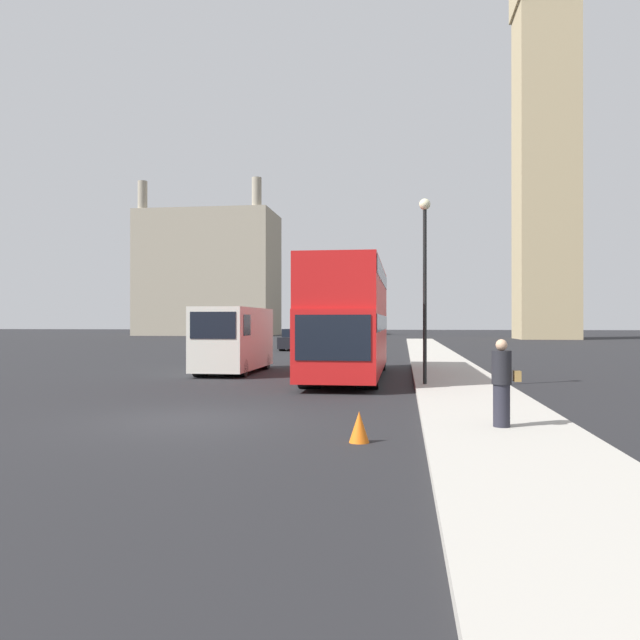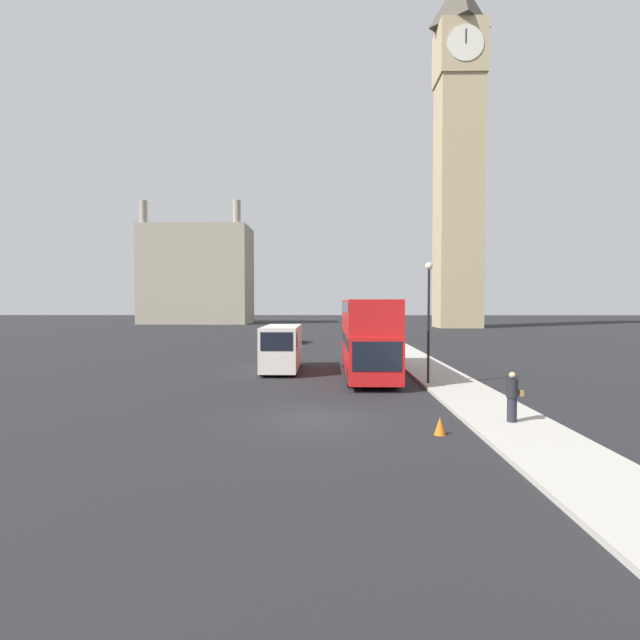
% 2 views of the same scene
% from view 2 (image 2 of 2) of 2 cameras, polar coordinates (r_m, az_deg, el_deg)
% --- Properties ---
extents(ground_plane, '(300.00, 300.00, 0.00)m').
position_cam_2_polar(ground_plane, '(17.81, -0.41, -11.23)').
color(ground_plane, black).
extents(sidewalk_strip, '(2.94, 120.00, 0.15)m').
position_cam_2_polar(sidewalk_strip, '(18.79, 20.06, -10.42)').
color(sidewalk_strip, '#ADA89E').
rests_on(sidewalk_strip, ground_plane).
extents(clock_tower, '(7.48, 7.65, 57.30)m').
position_cam_2_polar(clock_tower, '(89.80, 15.55, 18.28)').
color(clock_tower, tan).
rests_on(clock_tower, ground_plane).
extents(building_block_distant, '(20.75, 11.83, 23.34)m').
position_cam_2_polar(building_block_distant, '(102.38, -13.82, 5.00)').
color(building_block_distant, '#9E937F').
rests_on(building_block_distant, ground_plane).
extents(red_double_decker_bus, '(2.56, 11.08, 4.23)m').
position_cam_2_polar(red_double_decker_bus, '(27.95, 5.43, -1.55)').
color(red_double_decker_bus, red).
rests_on(red_double_decker_bus, ground_plane).
extents(white_van, '(2.09, 5.88, 2.70)m').
position_cam_2_polar(white_van, '(29.68, -4.42, -3.12)').
color(white_van, silver).
rests_on(white_van, ground_plane).
extents(pedestrian, '(0.53, 0.37, 1.65)m').
position_cam_2_polar(pedestrian, '(17.76, 21.13, -8.19)').
color(pedestrian, '#23232D').
rests_on(pedestrian, sidewalk_strip).
extents(street_lamp, '(0.36, 0.36, 5.90)m').
position_cam_2_polar(street_lamp, '(24.86, 12.32, 1.78)').
color(street_lamp, black).
rests_on(street_lamp, sidewalk_strip).
extents(parked_sedan, '(1.75, 4.79, 1.58)m').
position_cam_2_polar(parked_sedan, '(50.82, -3.44, -1.83)').
color(parked_sedan, black).
rests_on(parked_sedan, ground_plane).
extents(traffic_cone, '(0.36, 0.36, 0.55)m').
position_cam_2_polar(traffic_cone, '(16.12, 13.55, -11.69)').
color(traffic_cone, orange).
rests_on(traffic_cone, ground_plane).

